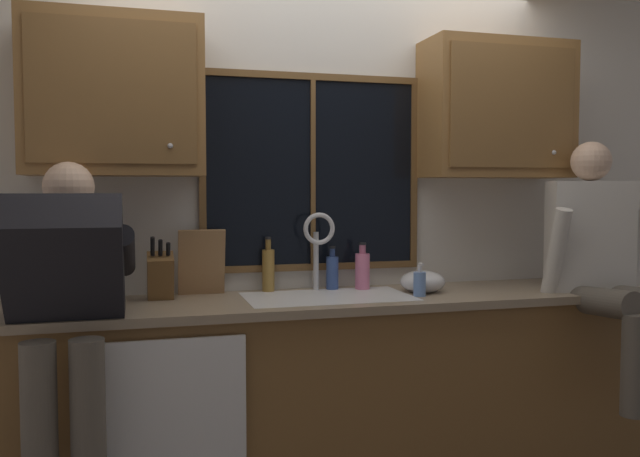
# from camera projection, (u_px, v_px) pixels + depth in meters

# --- Properties ---
(back_wall) EXTENTS (5.70, 0.12, 2.55)m
(back_wall) POSITION_uv_depth(u_px,v_px,m) (311.00, 220.00, 3.52)
(back_wall) COLOR silver
(back_wall) RESTS_ON floor
(window_glass) EXTENTS (1.10, 0.02, 0.95)m
(window_glass) POSITION_uv_depth(u_px,v_px,m) (312.00, 173.00, 3.44)
(window_glass) COLOR black
(window_frame_top) EXTENTS (1.17, 0.02, 0.04)m
(window_frame_top) POSITION_uv_depth(u_px,v_px,m) (313.00, 77.00, 3.40)
(window_frame_top) COLOR brown
(window_frame_bottom) EXTENTS (1.17, 0.02, 0.04)m
(window_frame_bottom) POSITION_uv_depth(u_px,v_px,m) (313.00, 267.00, 3.46)
(window_frame_bottom) COLOR brown
(window_frame_left) EXTENTS (0.03, 0.02, 0.95)m
(window_frame_left) POSITION_uv_depth(u_px,v_px,m) (202.00, 172.00, 3.27)
(window_frame_left) COLOR brown
(window_frame_right) EXTENTS (0.03, 0.02, 0.95)m
(window_frame_right) POSITION_uv_depth(u_px,v_px,m) (414.00, 173.00, 3.58)
(window_frame_right) COLOR brown
(window_mullion_center) EXTENTS (0.02, 0.02, 0.95)m
(window_mullion_center) POSITION_uv_depth(u_px,v_px,m) (313.00, 173.00, 3.43)
(window_mullion_center) COLOR brown
(lower_cabinet_run) EXTENTS (3.30, 0.58, 0.88)m
(lower_cabinet_run) POSITION_uv_depth(u_px,v_px,m) (329.00, 393.00, 3.23)
(lower_cabinet_run) COLOR brown
(lower_cabinet_run) RESTS_ON floor
(countertop) EXTENTS (3.36, 0.62, 0.04)m
(countertop) POSITION_uv_depth(u_px,v_px,m) (330.00, 301.00, 3.19)
(countertop) COLOR gray
(countertop) RESTS_ON lower_cabinet_run
(dishwasher_front) EXTENTS (0.60, 0.02, 0.74)m
(dishwasher_front) POSITION_uv_depth(u_px,v_px,m) (174.00, 428.00, 2.72)
(dishwasher_front) COLOR white
(upper_cabinet_left) EXTENTS (0.79, 0.36, 0.72)m
(upper_cabinet_left) POSITION_uv_depth(u_px,v_px,m) (114.00, 96.00, 3.00)
(upper_cabinet_left) COLOR olive
(upper_cabinet_right) EXTENTS (0.79, 0.36, 0.72)m
(upper_cabinet_right) POSITION_uv_depth(u_px,v_px,m) (496.00, 110.00, 3.52)
(upper_cabinet_right) COLOR olive
(sink) EXTENTS (0.80, 0.46, 0.21)m
(sink) POSITION_uv_depth(u_px,v_px,m) (328.00, 317.00, 3.20)
(sink) COLOR silver
(sink) RESTS_ON lower_cabinet_run
(faucet) EXTENTS (0.18, 0.09, 0.40)m
(faucet) POSITION_uv_depth(u_px,v_px,m) (319.00, 242.00, 3.35)
(faucet) COLOR silver
(faucet) RESTS_ON countertop
(person_standing) EXTENTS (0.53, 0.69, 1.55)m
(person_standing) POSITION_uv_depth(u_px,v_px,m) (66.00, 312.00, 2.58)
(person_standing) COLOR #595147
(person_standing) RESTS_ON floor
(person_sitting_on_counter) EXTENTS (0.54, 0.65, 1.26)m
(person_sitting_on_counter) POSITION_uv_depth(u_px,v_px,m) (602.00, 257.00, 3.28)
(person_sitting_on_counter) COLOR #595147
(person_sitting_on_counter) RESTS_ON countertop
(knife_block) EXTENTS (0.12, 0.18, 0.32)m
(knife_block) POSITION_uv_depth(u_px,v_px,m) (160.00, 277.00, 3.10)
(knife_block) COLOR brown
(knife_block) RESTS_ON countertop
(cutting_board) EXTENTS (0.23, 0.09, 0.33)m
(cutting_board) POSITION_uv_depth(u_px,v_px,m) (202.00, 262.00, 3.23)
(cutting_board) COLOR #997047
(cutting_board) RESTS_ON countertop
(mixing_bowl) EXTENTS (0.23, 0.23, 0.11)m
(mixing_bowl) POSITION_uv_depth(u_px,v_px,m) (423.00, 282.00, 3.34)
(mixing_bowl) COLOR silver
(mixing_bowl) RESTS_ON countertop
(soap_dispenser) EXTENTS (0.06, 0.07, 0.16)m
(soap_dispenser) POSITION_uv_depth(u_px,v_px,m) (420.00, 283.00, 3.20)
(soap_dispenser) COLOR #668CCC
(soap_dispenser) RESTS_ON countertop
(bottle_green_glass) EXTENTS (0.08, 0.08, 0.24)m
(bottle_green_glass) POSITION_uv_depth(u_px,v_px,m) (362.00, 270.00, 3.42)
(bottle_green_glass) COLOR pink
(bottle_green_glass) RESTS_ON countertop
(bottle_tall_clear) EXTENTS (0.06, 0.06, 0.22)m
(bottle_tall_clear) POSITION_uv_depth(u_px,v_px,m) (332.00, 272.00, 3.42)
(bottle_tall_clear) COLOR #334C8C
(bottle_tall_clear) RESTS_ON countertop
(bottle_amber_small) EXTENTS (0.06, 0.06, 0.28)m
(bottle_amber_small) POSITION_uv_depth(u_px,v_px,m) (268.00, 269.00, 3.35)
(bottle_amber_small) COLOR olive
(bottle_amber_small) RESTS_ON countertop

